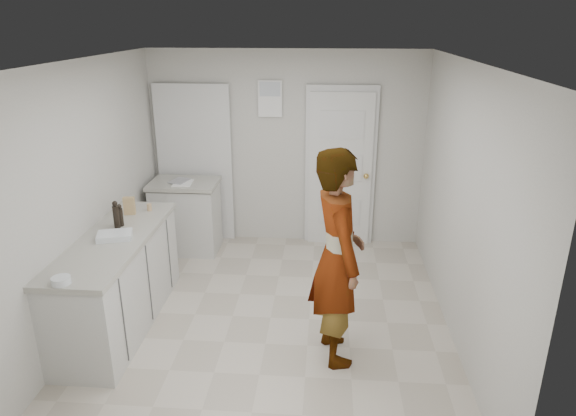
# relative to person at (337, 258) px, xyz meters

# --- Properties ---
(ground) EXTENTS (4.00, 4.00, 0.00)m
(ground) POSITION_rel_person_xyz_m (-0.63, 0.53, -0.95)
(ground) COLOR #AEA492
(ground) RESTS_ON ground
(room_shell) EXTENTS (4.00, 4.00, 4.00)m
(room_shell) POSITION_rel_person_xyz_m (-0.81, 2.48, 0.07)
(room_shell) COLOR #BBB9B1
(room_shell) RESTS_ON ground
(main_counter) EXTENTS (0.64, 1.96, 0.93)m
(main_counter) POSITION_rel_person_xyz_m (-2.08, 0.33, -0.52)
(main_counter) COLOR silver
(main_counter) RESTS_ON ground
(side_counter) EXTENTS (0.84, 0.61, 0.93)m
(side_counter) POSITION_rel_person_xyz_m (-1.88, 2.08, -0.52)
(side_counter) COLOR silver
(side_counter) RESTS_ON ground
(person) EXTENTS (0.62, 0.79, 1.90)m
(person) POSITION_rel_person_xyz_m (0.00, 0.00, 0.00)
(person) COLOR silver
(person) RESTS_ON ground
(cake_mix_box) EXTENTS (0.12, 0.07, 0.19)m
(cake_mix_box) POSITION_rel_person_xyz_m (-2.14, 0.93, 0.07)
(cake_mix_box) COLOR #A38051
(cake_mix_box) RESTS_ON main_counter
(spice_jar) EXTENTS (0.05, 0.05, 0.08)m
(spice_jar) POSITION_rel_person_xyz_m (-1.97, 1.05, 0.01)
(spice_jar) COLOR tan
(spice_jar) RESTS_ON main_counter
(oil_cruet_a) EXTENTS (0.06, 0.06, 0.23)m
(oil_cruet_a) POSITION_rel_person_xyz_m (-2.11, 0.61, 0.08)
(oil_cruet_a) COLOR black
(oil_cruet_a) RESTS_ON main_counter
(oil_cruet_b) EXTENTS (0.06, 0.06, 0.27)m
(oil_cruet_b) POSITION_rel_person_xyz_m (-2.13, 0.57, 0.11)
(oil_cruet_b) COLOR black
(oil_cruet_b) RESTS_ON main_counter
(baking_dish) EXTENTS (0.36, 0.30, 0.05)m
(baking_dish) POSITION_rel_person_xyz_m (-2.05, 0.31, -0.00)
(baking_dish) COLOR silver
(baking_dish) RESTS_ON main_counter
(egg_bowl) EXTENTS (0.15, 0.15, 0.06)m
(egg_bowl) POSITION_rel_person_xyz_m (-2.12, -0.57, 0.00)
(egg_bowl) COLOR silver
(egg_bowl) RESTS_ON main_counter
(papers) EXTENTS (0.24, 0.30, 0.01)m
(papers) POSITION_rel_person_xyz_m (-1.87, 2.02, -0.02)
(papers) COLOR white
(papers) RESTS_ON side_counter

